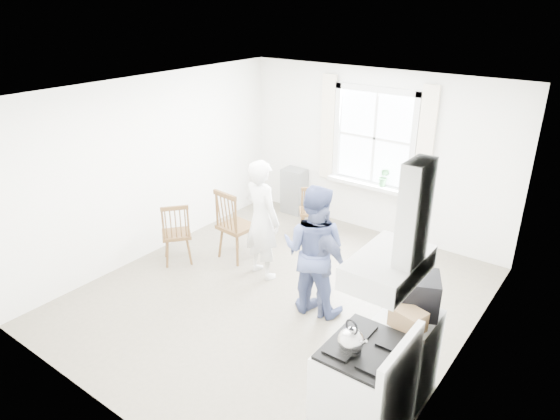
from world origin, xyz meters
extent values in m
cube|color=#786F5D|center=(0.00, 0.00, -0.01)|extent=(4.62, 5.12, 0.02)
cube|color=white|center=(0.00, 2.52, 1.30)|extent=(4.62, 0.04, 2.64)
cube|color=white|center=(0.00, -2.52, 1.30)|extent=(4.62, 0.04, 2.64)
cube|color=white|center=(-2.27, 0.00, 1.30)|extent=(0.04, 5.12, 2.64)
cube|color=white|center=(2.27, 0.00, 1.30)|extent=(0.04, 5.12, 2.64)
cube|color=white|center=(0.00, 0.00, 2.61)|extent=(4.62, 5.12, 0.02)
cube|color=white|center=(0.00, 2.48, 1.55)|extent=(1.20, 0.02, 1.40)
cube|color=silver|center=(0.00, 2.46, 2.29)|extent=(1.38, 0.09, 0.09)
cube|color=silver|center=(0.00, 2.46, 0.81)|extent=(1.38, 0.09, 0.09)
cube|color=silver|center=(-0.65, 2.46, 1.55)|extent=(0.09, 0.09, 1.58)
cube|color=silver|center=(0.65, 2.46, 1.55)|extent=(0.09, 0.09, 1.58)
cube|color=silver|center=(0.00, 2.38, 0.82)|extent=(1.38, 0.24, 0.06)
cube|color=#F8E8CC|center=(-0.82, 2.44, 1.60)|extent=(0.24, 0.05, 1.70)
cube|color=#F8E8CC|center=(0.82, 2.44, 1.60)|extent=(0.24, 0.05, 1.70)
cube|color=silver|center=(2.02, -1.35, 1.74)|extent=(0.45, 0.76, 0.18)
cube|color=silver|center=(2.17, -1.35, 2.21)|extent=(0.14, 0.30, 0.76)
cube|color=gray|center=(-1.40, 2.33, 0.40)|extent=(0.40, 0.30, 0.80)
cube|color=white|center=(1.91, -1.35, 0.46)|extent=(0.65, 0.76, 0.92)
cube|color=black|center=(1.91, -1.35, 0.94)|extent=(0.61, 0.72, 0.03)
cube|color=white|center=(2.20, -1.35, 1.02)|extent=(0.06, 0.76, 0.20)
cylinder|color=silver|center=(1.56, -1.35, 0.70)|extent=(0.02, 0.61, 0.02)
sphere|color=silver|center=(1.82, -1.47, 1.05)|extent=(0.21, 0.21, 0.21)
cylinder|color=silver|center=(1.82, -1.47, 0.99)|extent=(0.19, 0.19, 0.04)
torus|color=black|center=(1.82, -1.47, 1.18)|extent=(0.13, 0.05, 0.13)
cube|color=silver|center=(1.98, -0.65, 0.45)|extent=(0.50, 0.55, 0.90)
cube|color=black|center=(1.98, -0.57, 1.00)|extent=(0.53, 0.51, 0.20)
cube|color=black|center=(1.98, -0.57, 1.18)|extent=(0.53, 0.51, 0.17)
cube|color=olive|center=(2.04, -0.85, 0.99)|extent=(0.33, 0.27, 0.18)
cube|color=#4F3319|center=(-0.66, 1.75, 0.40)|extent=(0.51, 0.51, 0.04)
cube|color=#4F3319|center=(-0.56, 1.62, 0.64)|extent=(0.32, 0.26, 0.48)
cylinder|color=#4F3319|center=(-0.66, 1.75, 0.19)|extent=(0.03, 0.03, 0.38)
cube|color=#4F3319|center=(-1.11, 0.47, 0.49)|extent=(0.50, 0.48, 0.05)
cube|color=#4F3319|center=(-1.13, 0.27, 0.79)|extent=(0.44, 0.11, 0.59)
cylinder|color=#4F3319|center=(-1.11, 0.47, 0.24)|extent=(0.04, 0.04, 0.47)
cube|color=#4F3319|center=(-1.73, -0.14, 0.43)|extent=(0.55, 0.55, 0.05)
cube|color=#4F3319|center=(-1.59, -0.25, 0.69)|extent=(0.29, 0.33, 0.51)
cylinder|color=#4F3319|center=(-1.73, -0.14, 0.20)|extent=(0.03, 0.03, 0.41)
imported|color=white|center=(-0.50, 0.30, 0.83)|extent=(0.72, 0.72, 1.67)
imported|color=#485486|center=(0.50, 0.03, 0.81)|extent=(0.94, 0.94, 1.62)
imported|color=navy|center=(0.60, -0.03, 0.71)|extent=(0.93, 0.93, 1.43)
imported|color=#347538|center=(0.26, 2.36, 1.00)|extent=(0.17, 0.17, 0.30)
camera|label=1|loc=(3.29, -4.40, 3.59)|focal=32.00mm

